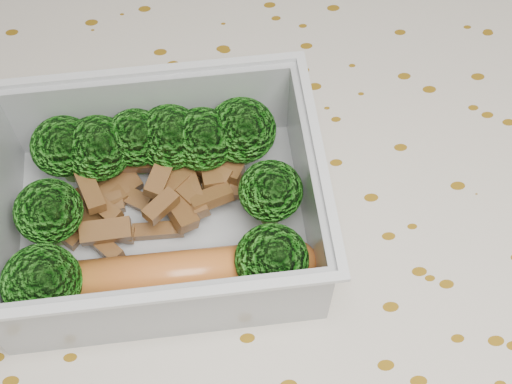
{
  "coord_description": "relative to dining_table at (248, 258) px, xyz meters",
  "views": [
    {
      "loc": [
        -0.02,
        -0.23,
        1.16
      ],
      "look_at": [
        0.01,
        -0.01,
        0.78
      ],
      "focal_mm": 50.0,
      "sensor_mm": 36.0,
      "label": 1
    }
  ],
  "objects": [
    {
      "name": "meat_pile",
      "position": [
        -0.06,
        -0.0,
        0.11
      ],
      "size": [
        0.12,
        0.08,
        0.03
      ],
      "color": "brown",
      "rests_on": "lunch_container"
    },
    {
      "name": "sausage",
      "position": [
        -0.05,
        -0.06,
        0.11
      ],
      "size": [
        0.17,
        0.03,
        0.03
      ],
      "color": "#CB6B2C",
      "rests_on": "lunch_container"
    },
    {
      "name": "dining_table",
      "position": [
        0.0,
        0.0,
        0.0
      ],
      "size": [
        1.4,
        0.9,
        0.75
      ],
      "color": "brown",
      "rests_on": "ground"
    },
    {
      "name": "broccoli_florets",
      "position": [
        -0.06,
        -0.0,
        0.12
      ],
      "size": [
        0.17,
        0.14,
        0.05
      ],
      "color": "#608C3F",
      "rests_on": "lunch_container"
    },
    {
      "name": "lunch_container",
      "position": [
        -0.05,
        -0.02,
        0.11
      ],
      "size": [
        0.2,
        0.16,
        0.07
      ],
      "color": "silver",
      "rests_on": "tablecloth"
    },
    {
      "name": "tablecloth",
      "position": [
        0.0,
        0.0,
        0.05
      ],
      "size": [
        1.46,
        0.96,
        0.19
      ],
      "color": "beige",
      "rests_on": "dining_table"
    }
  ]
}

